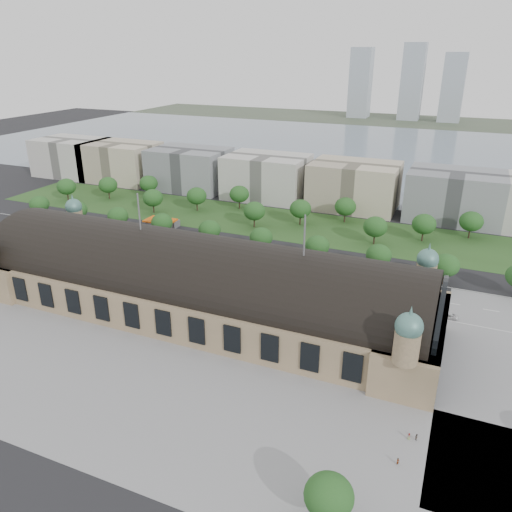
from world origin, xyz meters
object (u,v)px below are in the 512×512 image
at_px(traffic_car_5, 346,276).
at_px(traffic_car_2, 139,246).
at_px(parked_car_0, 84,256).
at_px(traffic_car_3, 157,243).
at_px(parked_car_6, 158,268).
at_px(parked_car_3, 136,261).
at_px(pedestrian_2, 417,437).
at_px(parked_car_2, 104,260).
at_px(bus_west, 189,266).
at_px(parked_car_4, 126,259).
at_px(bus_east, 265,280).
at_px(petrol_station, 166,222).
at_px(traffic_car_0, 32,228).
at_px(parked_car_5, 179,270).
at_px(parked_car_1, 94,257).
at_px(traffic_car_6, 448,316).
at_px(pedestrian_1, 398,462).
at_px(bus_mid, 221,270).
at_px(pedestrian_0, 409,437).
at_px(traffic_car_4, 282,284).

bearing_deg(traffic_car_5, traffic_car_2, 93.05).
relative_size(traffic_car_5, parked_car_0, 0.99).
relative_size(traffic_car_3, parked_car_6, 0.86).
xyz_separation_m(parked_car_3, pedestrian_2, (114.73, -57.09, 0.18)).
height_order(traffic_car_2, parked_car_2, parked_car_2).
xyz_separation_m(parked_car_2, pedestrian_2, (127.63, -53.09, 0.03)).
xyz_separation_m(parked_car_2, bus_west, (35.81, 6.00, 0.94)).
xyz_separation_m(parked_car_4, bus_east, (60.00, 2.20, 0.84)).
height_order(petrol_station, parked_car_4, petrol_station).
height_order(traffic_car_0, parked_car_4, traffic_car_0).
bearing_deg(pedestrian_2, parked_car_5, 21.42).
distance_m(parked_car_1, parked_car_4, 13.70).
xyz_separation_m(traffic_car_6, pedestrian_1, (-5.43, -68.19, 0.08)).
relative_size(traffic_car_3, pedestrian_2, 2.73).
relative_size(traffic_car_0, bus_mid, 0.35).
xyz_separation_m(traffic_car_2, parked_car_0, (-14.67, -17.65, 0.02)).
distance_m(traffic_car_0, traffic_car_2, 60.98).
height_order(traffic_car_0, parked_car_6, traffic_car_0).
height_order(bus_east, pedestrian_0, bus_east).
distance_m(traffic_car_6, parked_car_3, 117.48).
distance_m(traffic_car_4, parked_car_4, 65.73).
relative_size(parked_car_5, bus_east, 0.48).
xyz_separation_m(traffic_car_2, parked_car_5, (28.45, -14.38, 0.06)).
relative_size(parked_car_0, parked_car_1, 0.88).
relative_size(traffic_car_2, parked_car_0, 1.16).
bearing_deg(bus_mid, bus_east, -98.64).
bearing_deg(bus_mid, parked_car_6, 96.95).
bearing_deg(bus_mid, bus_west, 89.76).
bearing_deg(parked_car_4, traffic_car_2, 157.65).
xyz_separation_m(pedestrian_1, pedestrian_2, (2.70, 8.86, -0.07)).
height_order(traffic_car_6, bus_east, bus_east).
height_order(traffic_car_4, parked_car_4, parked_car_4).
xyz_separation_m(petrol_station, traffic_car_3, (8.27, -20.41, -2.30)).
distance_m(parked_car_4, pedestrian_2, 132.65).
height_order(traffic_car_3, parked_car_3, traffic_car_3).
bearing_deg(bus_mid, parked_car_4, 89.47).
bearing_deg(pedestrian_2, traffic_car_3, 19.06).
bearing_deg(parked_car_1, parked_car_6, 54.55).
relative_size(traffic_car_2, traffic_car_4, 1.36).
bearing_deg(traffic_car_3, pedestrian_0, -124.79).
height_order(parked_car_2, parked_car_3, parked_car_2).
distance_m(traffic_car_5, parked_car_2, 96.27).
bearing_deg(pedestrian_1, pedestrian_2, 25.22).
bearing_deg(bus_mid, parked_car_1, 91.81).
bearing_deg(parked_car_5, traffic_car_2, -145.36).
height_order(bus_west, bus_mid, bus_mid).
distance_m(traffic_car_2, bus_east, 64.42).
bearing_deg(petrol_station, traffic_car_4, -26.86).
relative_size(pedestrian_0, pedestrian_2, 1.02).
height_order(parked_car_3, pedestrian_0, pedestrian_0).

